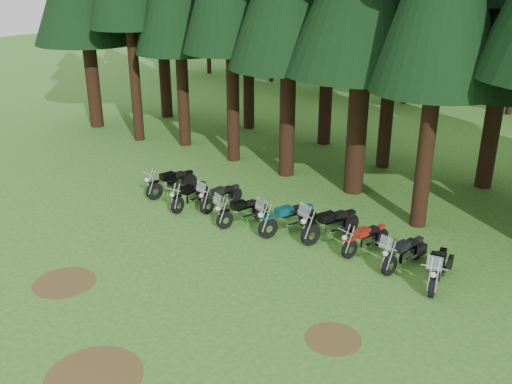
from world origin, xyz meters
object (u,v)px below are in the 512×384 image
motorcycle_6 (365,239)px  motorcycle_2 (221,197)px  motorcycle_8 (438,270)px  motorcycle_4 (288,219)px  motorcycle_1 (190,196)px  motorcycle_5 (330,225)px  motorcycle_3 (242,212)px  motorcycle_0 (172,183)px  motorcycle_7 (404,253)px

motorcycle_6 → motorcycle_2: bearing=-164.1°
motorcycle_8 → motorcycle_4: bearing=166.1°
motorcycle_2 → motorcycle_6: size_ratio=1.04×
motorcycle_1 → motorcycle_2: (1.03, 0.61, -0.00)m
motorcycle_5 → motorcycle_1: bearing=-151.4°
motorcycle_5 → motorcycle_8: (3.93, -0.60, -0.05)m
motorcycle_1 → motorcycle_8: size_ratio=0.97×
motorcycle_3 → motorcycle_0: bearing=-168.3°
motorcycle_4 → motorcycle_7: (4.15, 0.19, -0.05)m
motorcycle_2 → motorcycle_8: (8.50, -0.30, 0.02)m
motorcycle_5 → motorcycle_3: bearing=-145.0°
motorcycle_0 → motorcycle_1: (1.41, -0.44, -0.04)m
motorcycle_5 → motorcycle_7: (2.74, -0.26, -0.06)m
motorcycle_8 → motorcycle_0: bearing=167.0°
motorcycle_4 → motorcycle_2: bearing=-163.5°
motorcycle_0 → motorcycle_6: 8.36m
motorcycle_6 → motorcycle_8: size_ratio=0.91×
motorcycle_7 → motorcycle_8: bearing=-6.4°
motorcycle_4 → motorcycle_6: bearing=27.0°
motorcycle_1 → motorcycle_6: bearing=0.2°
motorcycle_5 → motorcycle_8: motorcycle_5 is taller
motorcycle_3 → motorcycle_8: size_ratio=0.97×
motorcycle_0 → motorcycle_8: bearing=10.6°
motorcycle_8 → motorcycle_5: bearing=159.1°
motorcycle_1 → motorcycle_6: 7.00m
motorcycle_5 → motorcycle_7: motorcycle_5 is taller
motorcycle_2 → motorcycle_3: motorcycle_3 is taller
motorcycle_2 → motorcycle_4: (3.16, -0.15, 0.06)m
motorcycle_0 → motorcycle_1: bearing=-6.0°
motorcycle_1 → motorcycle_7: 8.36m
motorcycle_2 → motorcycle_4: size_ratio=0.89×
motorcycle_2 → motorcycle_5: motorcycle_5 is taller
motorcycle_1 → motorcycle_5: (5.60, 0.91, 0.07)m
motorcycle_0 → motorcycle_6: size_ratio=1.14×
motorcycle_1 → motorcycle_6: motorcycle_1 is taller
motorcycle_2 → motorcycle_6: 5.92m
motorcycle_3 → motorcycle_4: (1.67, 0.41, 0.05)m
motorcycle_2 → motorcycle_3: bearing=-14.8°
motorcycle_2 → motorcycle_7: motorcycle_7 is taller
motorcycle_7 → motorcycle_8: 1.24m
motorcycle_7 → motorcycle_4: bearing=-168.0°
motorcycle_5 → motorcycle_7: size_ratio=1.11×
motorcycle_7 → motorcycle_6: bearing=-178.1°
motorcycle_2 → motorcycle_6: (5.91, 0.22, -0.02)m
motorcycle_3 → motorcycle_7: size_ratio=0.99×
motorcycle_3 → motorcycle_7: motorcycle_3 is taller
motorcycle_2 → motorcycle_7: size_ratio=0.98×
motorcycle_4 → motorcycle_7: motorcycle_4 is taller
motorcycle_1 → motorcycle_3: 2.52m
motorcycle_1 → motorcycle_3: (2.52, 0.05, 0.01)m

